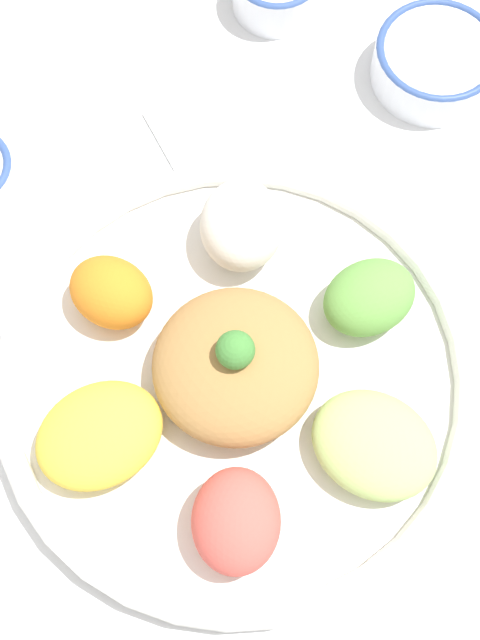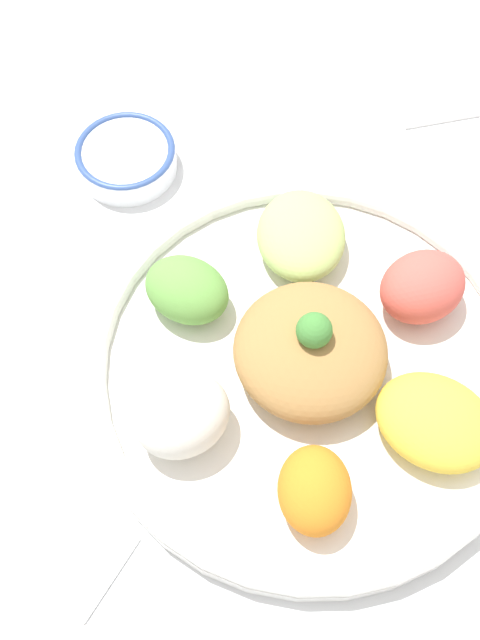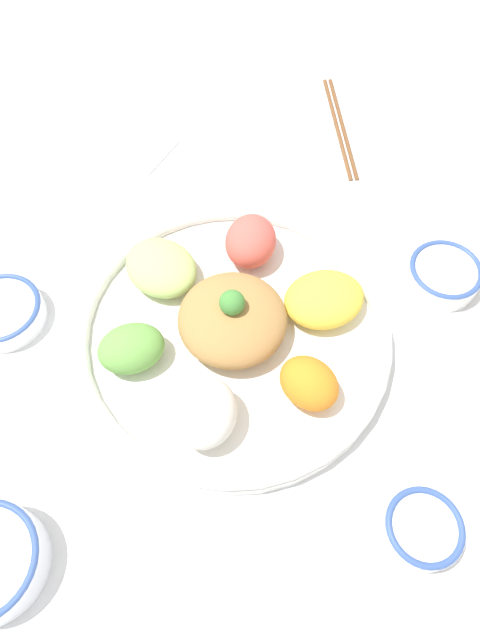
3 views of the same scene
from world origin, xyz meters
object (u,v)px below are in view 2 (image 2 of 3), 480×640
object	(u,v)px
salad_platter	(307,359)
sauce_bowl_red	(126,157)
serving_spoon_extra	(78,620)
serving_spoon_main	(411,123)

from	to	relation	value
salad_platter	sauce_bowl_red	xyz separation A→B (m)	(-0.08, -0.29, -0.01)
sauce_bowl_red	serving_spoon_extra	xyz separation A→B (m)	(0.36, 0.28, -0.01)
sauce_bowl_red	salad_platter	bearing A→B (deg)	75.38
sauce_bowl_red	serving_spoon_main	world-z (taller)	sauce_bowl_red
salad_platter	serving_spoon_main	distance (m)	0.33
salad_platter	serving_spoon_extra	distance (m)	0.29
sauce_bowl_red	serving_spoon_main	bearing A→B (deg)	139.48
sauce_bowl_red	serving_spoon_extra	world-z (taller)	sauce_bowl_red
salad_platter	serving_spoon_extra	world-z (taller)	salad_platter
serving_spoon_main	serving_spoon_extra	xyz separation A→B (m)	(0.60, 0.07, 0.00)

